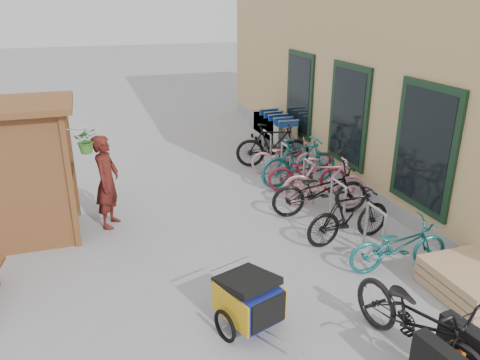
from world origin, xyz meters
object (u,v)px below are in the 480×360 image
object	(u,v)px
bike_0	(398,246)
bike_6	(286,157)
cargo_bike	(421,324)
pallet_stack	(471,282)
shopping_carts	(272,126)
person_kiosk	(107,182)
bike_2	(320,190)
bike_7	(273,146)
child_trailer	(249,298)
bike_4	(308,173)
bike_5	(299,162)
bike_3	(325,182)
bike_1	(349,215)
kiosk	(5,154)

from	to	relation	value
bike_0	bike_6	world-z (taller)	bike_6
cargo_bike	bike_0	world-z (taller)	cargo_bike
pallet_stack	shopping_carts	size ratio (longest dim) A/B	0.52
person_kiosk	pallet_stack	bearing A→B (deg)	-106.28
bike_0	bike_2	xyz separation A→B (m)	(-0.21, 2.20, 0.08)
bike_0	bike_7	distance (m)	5.09
child_trailer	bike_4	bearing A→B (deg)	36.01
bike_0	bike_5	xyz separation A→B (m)	(0.06, 3.74, 0.13)
bike_3	bike_4	distance (m)	0.75
bike_1	bike_3	world-z (taller)	bike_3
kiosk	shopping_carts	xyz separation A→B (m)	(6.28, 3.74, -0.95)
pallet_stack	bike_6	xyz separation A→B (m)	(-0.53, 5.41, 0.22)
bike_3	bike_0	bearing A→B (deg)	-163.18
cargo_bike	bike_3	bearing A→B (deg)	67.82
kiosk	bike_4	bearing A→B (deg)	3.25
bike_5	bike_0	bearing A→B (deg)	177.39
child_trailer	bike_7	xyz separation A→B (m)	(2.61, 5.68, 0.11)
bike_0	shopping_carts	bearing A→B (deg)	1.34
kiosk	bike_5	distance (m)	5.89
child_trailer	bike_3	xyz separation A→B (m)	(2.71, 3.14, 0.07)
cargo_bike	bike_4	bearing A→B (deg)	70.04
bike_2	bike_5	size ratio (longest dim) A/B	1.04
bike_0	bike_1	world-z (taller)	bike_1
kiosk	bike_1	bearing A→B (deg)	-19.48
pallet_stack	bike_1	size ratio (longest dim) A/B	0.72
bike_1	bike_4	xyz separation A→B (m)	(0.31, 2.25, -0.05)
child_trailer	bike_5	distance (m)	5.11
pallet_stack	bike_5	world-z (taller)	bike_5
kiosk	cargo_bike	world-z (taller)	kiosk
bike_7	person_kiosk	bearing A→B (deg)	134.76
kiosk	bike_6	world-z (taller)	kiosk
bike_0	bike_2	size ratio (longest dim) A/B	0.83
bike_3	bike_7	xyz separation A→B (m)	(-0.11, 2.54, 0.04)
cargo_bike	bike_7	xyz separation A→B (m)	(0.95, 6.85, 0.03)
kiosk	bike_5	xyz separation A→B (m)	(5.75, 0.78, -1.00)
bike_2	bike_3	xyz separation A→B (m)	(0.28, 0.34, 0.01)
person_kiosk	bike_5	bearing A→B (deg)	-56.42
pallet_stack	bike_5	size ratio (longest dim) A/B	0.65
person_kiosk	kiosk	bearing A→B (deg)	114.22
child_trailer	bike_4	size ratio (longest dim) A/B	0.81
shopping_carts	bike_0	distance (m)	6.73
bike_1	bike_3	xyz separation A→B (m)	(0.33, 1.50, 0.02)
bike_4	bike_6	xyz separation A→B (m)	(0.01, 1.21, -0.02)
child_trailer	person_kiosk	distance (m)	3.90
child_trailer	bike_7	distance (m)	6.25
bike_4	bike_5	xyz separation A→B (m)	(0.01, 0.46, 0.11)
kiosk	bike_5	world-z (taller)	kiosk
bike_3	bike_6	distance (m)	1.96
bike_3	bike_5	xyz separation A→B (m)	(-0.01, 1.20, 0.04)
shopping_carts	bike_2	distance (m)	4.57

